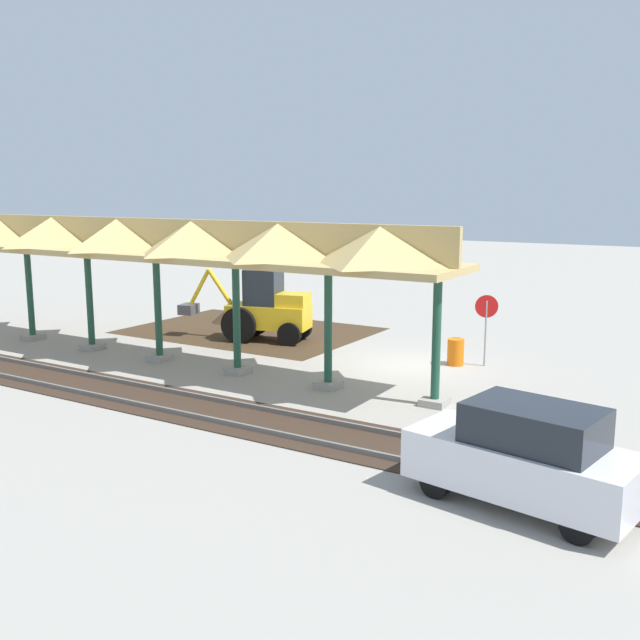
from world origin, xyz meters
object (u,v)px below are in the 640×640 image
(backhoe, at_px, (265,309))
(traffic_barrel, at_px, (456,352))
(stop_sign, at_px, (486,315))
(distant_parked_car, at_px, (525,456))

(backhoe, xyz_separation_m, traffic_barrel, (-7.85, -0.05, -0.81))
(stop_sign, xyz_separation_m, traffic_barrel, (0.88, 0.40, -1.29))
(stop_sign, distance_m, backhoe, 8.76)
(distant_parked_car, bearing_deg, traffic_barrel, -62.97)
(stop_sign, bearing_deg, backhoe, 2.93)
(traffic_barrel, bearing_deg, stop_sign, -155.64)
(distant_parked_car, relative_size, traffic_barrel, 4.93)
(stop_sign, relative_size, traffic_barrel, 2.68)
(stop_sign, height_order, distant_parked_car, stop_sign)
(distant_parked_car, xyz_separation_m, traffic_barrel, (5.00, -9.80, -0.53))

